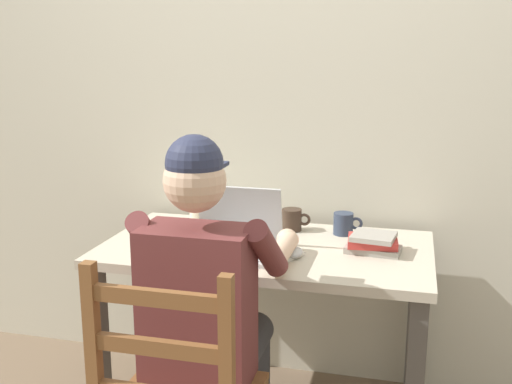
% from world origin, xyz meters
% --- Properties ---
extents(back_wall, '(6.00, 0.04, 2.60)m').
position_xyz_m(back_wall, '(0.00, 0.43, 1.30)').
color(back_wall, beige).
rests_on(back_wall, ground).
extents(desk, '(1.25, 0.69, 0.74)m').
position_xyz_m(desk, '(0.00, 0.00, 0.63)').
color(desk, '#BCB29E').
rests_on(desk, ground).
extents(seated_person, '(0.50, 0.60, 1.24)m').
position_xyz_m(seated_person, '(-0.10, -0.42, 0.68)').
color(seated_person, brown).
rests_on(seated_person, ground).
extents(laptop, '(0.33, 0.28, 0.23)m').
position_xyz_m(laptop, '(-0.10, -0.10, 0.79)').
color(laptop, '#ADAFB2').
rests_on(laptop, desk).
extents(computer_mouse, '(0.06, 0.10, 0.03)m').
position_xyz_m(computer_mouse, '(0.13, -0.11, 0.76)').
color(computer_mouse, '#ADAFB2').
rests_on(computer_mouse, desk).
extents(coffee_mug_white, '(0.12, 0.08, 0.10)m').
position_xyz_m(coffee_mug_white, '(-0.31, 0.12, 0.79)').
color(coffee_mug_white, beige).
rests_on(coffee_mug_white, desk).
extents(coffee_mug_dark, '(0.12, 0.08, 0.09)m').
position_xyz_m(coffee_mug_dark, '(0.27, 0.22, 0.78)').
color(coffee_mug_dark, '#2D384C').
rests_on(coffee_mug_dark, desk).
extents(coffee_mug_spare, '(0.12, 0.08, 0.09)m').
position_xyz_m(coffee_mug_spare, '(0.06, 0.22, 0.79)').
color(coffee_mug_spare, '#38281E').
rests_on(coffee_mug_spare, desk).
extents(book_stack_main, '(0.21, 0.17, 0.07)m').
position_xyz_m(book_stack_main, '(0.40, 0.01, 0.78)').
color(book_stack_main, gray).
rests_on(book_stack_main, desk).
extents(paper_pile_near_laptop, '(0.28, 0.25, 0.01)m').
position_xyz_m(paper_pile_near_laptop, '(0.03, -0.10, 0.75)').
color(paper_pile_near_laptop, silver).
rests_on(paper_pile_near_laptop, desk).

